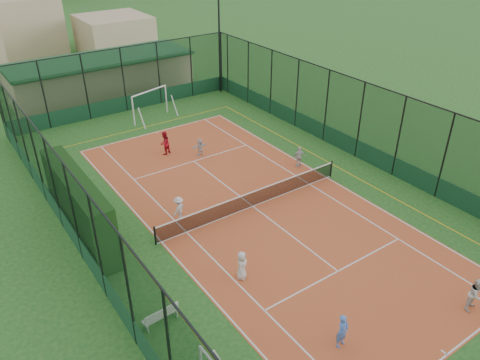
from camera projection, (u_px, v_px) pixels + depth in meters
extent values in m
plane|color=#1C5220|center=(253.00, 206.00, 25.34)|extent=(300.00, 300.00, 0.00)
cube|color=#C84F2C|center=(253.00, 206.00, 25.33)|extent=(11.17, 23.97, 0.01)
cube|color=black|center=(79.00, 206.00, 22.43)|extent=(1.11, 7.42, 3.25)
imported|color=silver|center=(242.00, 265.00, 20.10)|extent=(0.79, 0.77, 1.37)
imported|color=#5281E8|center=(342.00, 331.00, 16.92)|extent=(0.57, 0.42, 1.45)
imported|color=silver|center=(476.00, 295.00, 18.49)|extent=(0.81, 0.67, 1.49)
imported|color=silver|center=(179.00, 208.00, 23.95)|extent=(0.99, 0.84, 1.33)
imported|color=silver|center=(299.00, 157.00, 28.89)|extent=(0.87, 0.53, 1.39)
imported|color=silver|center=(200.00, 147.00, 30.33)|extent=(1.07, 0.38, 1.14)
imported|color=#AF1221|center=(165.00, 143.00, 30.39)|extent=(0.93, 0.83, 1.56)
sphere|color=#CCE033|center=(207.00, 198.00, 26.02)|extent=(0.07, 0.07, 0.07)
sphere|color=#CCE033|center=(227.00, 200.00, 25.78)|extent=(0.07, 0.07, 0.07)
sphere|color=#CCE033|center=(242.00, 192.00, 26.60)|extent=(0.07, 0.07, 0.07)
sphere|color=#CCE033|center=(217.00, 204.00, 25.49)|extent=(0.07, 0.07, 0.07)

